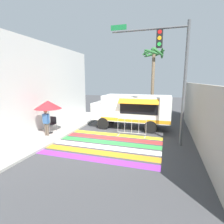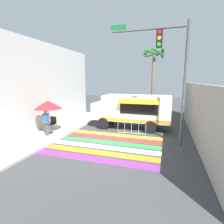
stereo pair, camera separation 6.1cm
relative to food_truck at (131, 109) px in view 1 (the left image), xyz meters
The scene contains 12 objects.
ground_plane 3.83m from the food_truck, 102.25° to the right, with size 60.00×60.00×0.00m, color #424244.
sidewalk_left 6.86m from the food_truck, 149.06° to the right, with size 4.40×16.00×0.12m.
building_left_facade 7.17m from the food_truck, 150.37° to the right, with size 0.25×16.00×6.27m.
concrete_wall_right 4.35m from the food_truck, ahead, with size 0.20×16.00×3.40m.
crosswalk_painted 4.29m from the food_truck, 100.74° to the right, with size 6.40×4.36×0.01m.
food_truck is the anchor object (origin of this frame).
traffic_signal_pole 4.88m from the food_truck, 46.83° to the right, with size 4.16×0.29×6.61m.
patio_umbrella 5.87m from the food_truck, 144.96° to the right, with size 1.72×1.72×2.19m.
folding_chair 5.73m from the food_truck, 149.60° to the right, with size 0.48×0.48×1.00m.
vendor_person 6.03m from the food_truck, 140.64° to the right, with size 0.53×0.22×1.66m.
barricade_front 2.24m from the food_truck, 76.81° to the right, with size 1.87×0.44×1.15m.
palm_tree 5.36m from the food_truck, 72.74° to the left, with size 2.09×2.09×6.51m.
Camera 1 is at (3.24, -9.36, 3.60)m, focal length 28.00 mm.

